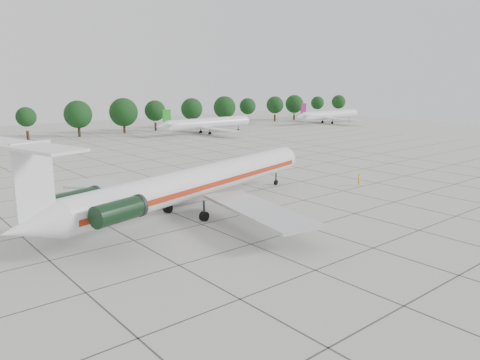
% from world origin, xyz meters
% --- Properties ---
extents(ground, '(260.00, 260.00, 0.00)m').
position_xyz_m(ground, '(0.00, 0.00, 0.00)').
color(ground, '#ADADA5').
rests_on(ground, ground).
extents(apron_joints, '(170.00, 170.00, 0.02)m').
position_xyz_m(apron_joints, '(0.00, 15.00, 0.01)').
color(apron_joints, '#383838').
rests_on(apron_joints, ground).
extents(main_airliner, '(44.03, 33.93, 10.48)m').
position_xyz_m(main_airliner, '(-7.11, 3.72, 3.70)').
color(main_airliner, silver).
rests_on(main_airliner, ground).
extents(ground_crew, '(0.75, 0.75, 1.75)m').
position_xyz_m(ground_crew, '(20.40, 0.62, 0.88)').
color(ground_crew, yellow).
rests_on(ground_crew, ground).
extents(bg_airliner_d, '(28.24, 27.20, 7.40)m').
position_xyz_m(bg_airliner_d, '(42.46, 68.62, 2.91)').
color(bg_airliner_d, silver).
rests_on(bg_airliner_d, ground).
extents(bg_airliner_e, '(28.24, 27.20, 7.40)m').
position_xyz_m(bg_airliner_e, '(94.03, 67.22, 2.91)').
color(bg_airliner_e, silver).
rests_on(bg_airliner_e, ground).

